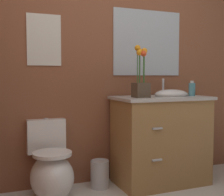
{
  "coord_description": "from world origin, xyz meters",
  "views": [
    {
      "loc": [
        -1.18,
        -1.3,
        1.08
      ],
      "look_at": [
        -0.13,
        1.31,
        0.89
      ],
      "focal_mm": 48.97,
      "sensor_mm": 36.0,
      "label": 1
    }
  ],
  "objects": [
    {
      "name": "trash_bin",
      "position": [
        -0.2,
        1.46,
        0.14
      ],
      "size": [
        0.18,
        0.18,
        0.27
      ],
      "color": "#B7B7BC",
      "rests_on": "ground_plane"
    },
    {
      "name": "wall_back",
      "position": [
        0.2,
        1.69,
        1.25
      ],
      "size": [
        4.32,
        0.05,
        2.5
      ],
      "primitive_type": "cube",
      "color": "brown",
      "rests_on": "ground_plane"
    },
    {
      "name": "flower_vase",
      "position": [
        0.16,
        1.29,
        1.05
      ],
      "size": [
        0.14,
        0.14,
        0.5
      ],
      "color": "#4C3D2D",
      "rests_on": "vanity_cabinet"
    },
    {
      "name": "toilet",
      "position": [
        -0.69,
        1.39,
        0.24
      ],
      "size": [
        0.38,
        0.59,
        0.69
      ],
      "color": "white",
      "rests_on": "ground_plane"
    },
    {
      "name": "soap_bottle",
      "position": [
        0.77,
        1.32,
        0.96
      ],
      "size": [
        0.07,
        0.07,
        0.16
      ],
      "color": "teal",
      "rests_on": "vanity_cabinet"
    },
    {
      "name": "wall_poster",
      "position": [
        -0.69,
        1.65,
        1.43
      ],
      "size": [
        0.32,
        0.01,
        0.48
      ],
      "primitive_type": "cube",
      "color": "silver"
    },
    {
      "name": "wall_mirror",
      "position": [
        0.42,
        1.65,
        1.45
      ],
      "size": [
        0.8,
        0.01,
        0.7
      ],
      "primitive_type": "cube",
      "color": "#B2BCC6"
    },
    {
      "name": "vanity_cabinet",
      "position": [
        0.43,
        1.36,
        0.46
      ],
      "size": [
        0.94,
        0.56,
        1.07
      ],
      "color": "#9E7242",
      "rests_on": "ground_plane"
    }
  ]
}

